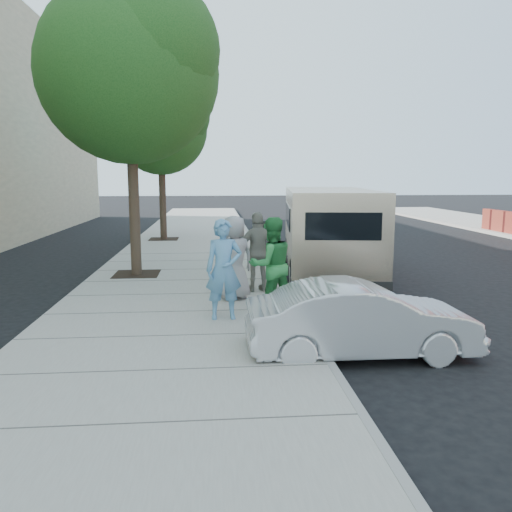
% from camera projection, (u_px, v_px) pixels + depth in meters
% --- Properties ---
extents(ground, '(120.00, 120.00, 0.00)m').
position_uv_depth(ground, '(223.00, 299.00, 11.40)').
color(ground, black).
rests_on(ground, ground).
extents(sidewalk, '(5.00, 60.00, 0.15)m').
position_uv_depth(sidewalk, '(179.00, 297.00, 11.30)').
color(sidewalk, gray).
rests_on(sidewalk, ground).
extents(curb_face, '(0.12, 60.00, 0.16)m').
position_uv_depth(curb_face, '(286.00, 295.00, 11.51)').
color(curb_face, gray).
rests_on(curb_face, ground).
extents(tree_near, '(4.62, 4.60, 7.53)m').
position_uv_depth(tree_near, '(131.00, 66.00, 12.69)').
color(tree_near, black).
rests_on(tree_near, sidewalk).
extents(tree_far, '(3.92, 3.80, 6.49)m').
position_uv_depth(tree_far, '(162.00, 124.00, 20.27)').
color(tree_far, black).
rests_on(tree_far, sidewalk).
extents(parking_meter, '(0.35, 0.20, 1.59)m').
position_uv_depth(parking_meter, '(269.00, 239.00, 11.90)').
color(parking_meter, gray).
rests_on(parking_meter, sidewalk).
extents(van, '(2.90, 6.74, 2.42)m').
position_uv_depth(van, '(328.00, 230.00, 13.89)').
color(van, beige).
rests_on(van, ground).
extents(sedan, '(3.55, 1.25, 1.17)m').
position_uv_depth(sedan, '(361.00, 320.00, 7.73)').
color(sedan, '#B6B8BE').
rests_on(sedan, ground).
extents(person_officer, '(0.71, 0.49, 1.86)m').
position_uv_depth(person_officer, '(224.00, 269.00, 9.20)').
color(person_officer, '#5A95BF').
rests_on(person_officer, sidewalk).
extents(person_green_shirt, '(1.06, 0.92, 1.86)m').
position_uv_depth(person_green_shirt, '(271.00, 265.00, 9.68)').
color(person_green_shirt, '#2A813C').
rests_on(person_green_shirt, sidewalk).
extents(person_gray_shirt, '(1.04, 0.89, 1.81)m').
position_uv_depth(person_gray_shirt, '(234.00, 258.00, 10.68)').
color(person_gray_shirt, '#969598').
rests_on(person_gray_shirt, sidewalk).
extents(person_striped_polo, '(1.14, 0.64, 1.83)m').
position_uv_depth(person_striped_polo, '(258.00, 252.00, 11.43)').
color(person_striped_polo, gray).
rests_on(person_striped_polo, sidewalk).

